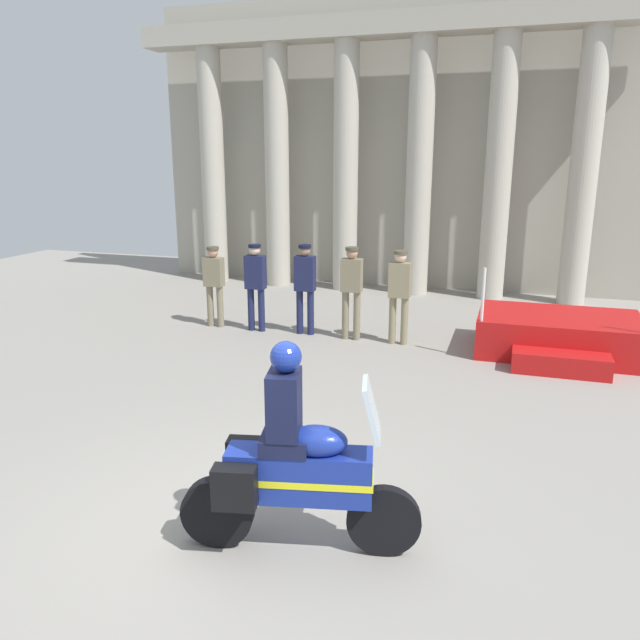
{
  "coord_description": "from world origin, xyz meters",
  "views": [
    {
      "loc": [
        2.38,
        -4.5,
        3.34
      ],
      "look_at": [
        -0.06,
        3.18,
        1.2
      ],
      "focal_mm": 34.76,
      "sensor_mm": 36.0,
      "label": 1
    }
  ],
  "objects_px": {
    "officer_in_row_0": "(214,280)",
    "officer_in_row_4": "(399,290)",
    "officer_in_row_1": "(255,280)",
    "motorcycle_with_rider": "(291,466)",
    "officer_in_row_3": "(352,285)",
    "reviewing_stand": "(558,336)",
    "officer_in_row_2": "(305,282)"
  },
  "relations": [
    {
      "from": "officer_in_row_0",
      "to": "officer_in_row_4",
      "type": "relative_size",
      "value": 0.94
    },
    {
      "from": "officer_in_row_1",
      "to": "officer_in_row_4",
      "type": "xyz_separation_m",
      "value": [
        2.82,
        -0.03,
        0.01
      ]
    },
    {
      "from": "officer_in_row_0",
      "to": "motorcycle_with_rider",
      "type": "distance_m",
      "value": 7.56
    },
    {
      "from": "officer_in_row_0",
      "to": "officer_in_row_3",
      "type": "height_order",
      "value": "officer_in_row_3"
    },
    {
      "from": "officer_in_row_4",
      "to": "reviewing_stand",
      "type": "bearing_deg",
      "value": -176.39
    },
    {
      "from": "officer_in_row_3",
      "to": "officer_in_row_2",
      "type": "bearing_deg",
      "value": -5.53
    },
    {
      "from": "motorcycle_with_rider",
      "to": "officer_in_row_0",
      "type": "bearing_deg",
      "value": 109.65
    },
    {
      "from": "officer_in_row_0",
      "to": "officer_in_row_2",
      "type": "xyz_separation_m",
      "value": [
        1.9,
        0.02,
        0.07
      ]
    },
    {
      "from": "officer_in_row_1",
      "to": "officer_in_row_3",
      "type": "xyz_separation_m",
      "value": [
        1.92,
        -0.01,
        0.02
      ]
    },
    {
      "from": "officer_in_row_0",
      "to": "officer_in_row_2",
      "type": "bearing_deg",
      "value": 179.69
    },
    {
      "from": "reviewing_stand",
      "to": "officer_in_row_4",
      "type": "bearing_deg",
      "value": -175.35
    },
    {
      "from": "motorcycle_with_rider",
      "to": "officer_in_row_3",
      "type": "bearing_deg",
      "value": 88.06
    },
    {
      "from": "officer_in_row_4",
      "to": "motorcycle_with_rider",
      "type": "xyz_separation_m",
      "value": [
        0.26,
        -6.34,
        -0.22
      ]
    },
    {
      "from": "officer_in_row_1",
      "to": "motorcycle_with_rider",
      "type": "distance_m",
      "value": 7.08
    },
    {
      "from": "officer_in_row_3",
      "to": "officer_in_row_4",
      "type": "bearing_deg",
      "value": 177.18
    },
    {
      "from": "officer_in_row_0",
      "to": "officer_in_row_1",
      "type": "distance_m",
      "value": 0.92
    },
    {
      "from": "officer_in_row_2",
      "to": "motorcycle_with_rider",
      "type": "xyz_separation_m",
      "value": [
        2.09,
        -6.44,
        -0.23
      ]
    },
    {
      "from": "officer_in_row_1",
      "to": "officer_in_row_2",
      "type": "xyz_separation_m",
      "value": [
        0.99,
        0.07,
        0.02
      ]
    },
    {
      "from": "officer_in_row_0",
      "to": "officer_in_row_3",
      "type": "bearing_deg",
      "value": 177.97
    },
    {
      "from": "reviewing_stand",
      "to": "officer_in_row_2",
      "type": "bearing_deg",
      "value": -178.47
    },
    {
      "from": "reviewing_stand",
      "to": "officer_in_row_2",
      "type": "distance_m",
      "value": 4.63
    },
    {
      "from": "officer_in_row_2",
      "to": "officer_in_row_3",
      "type": "xyz_separation_m",
      "value": [
        0.93,
        -0.07,
        0.01
      ]
    },
    {
      "from": "officer_in_row_0",
      "to": "officer_in_row_3",
      "type": "distance_m",
      "value": 2.84
    },
    {
      "from": "officer_in_row_4",
      "to": "motorcycle_with_rider",
      "type": "height_order",
      "value": "motorcycle_with_rider"
    },
    {
      "from": "reviewing_stand",
      "to": "officer_in_row_4",
      "type": "relative_size",
      "value": 1.57
    },
    {
      "from": "officer_in_row_4",
      "to": "motorcycle_with_rider",
      "type": "distance_m",
      "value": 6.35
    },
    {
      "from": "officer_in_row_3",
      "to": "motorcycle_with_rider",
      "type": "bearing_deg",
      "value": 99.24
    },
    {
      "from": "officer_in_row_2",
      "to": "motorcycle_with_rider",
      "type": "relative_size",
      "value": 0.84
    },
    {
      "from": "officer_in_row_2",
      "to": "officer_in_row_4",
      "type": "bearing_deg",
      "value": 175.8
    },
    {
      "from": "officer_in_row_3",
      "to": "officer_in_row_4",
      "type": "xyz_separation_m",
      "value": [
        0.9,
        -0.03,
        -0.01
      ]
    },
    {
      "from": "reviewing_stand",
      "to": "officer_in_row_1",
      "type": "height_order",
      "value": "officer_in_row_1"
    },
    {
      "from": "reviewing_stand",
      "to": "officer_in_row_3",
      "type": "distance_m",
      "value": 3.72
    }
  ]
}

